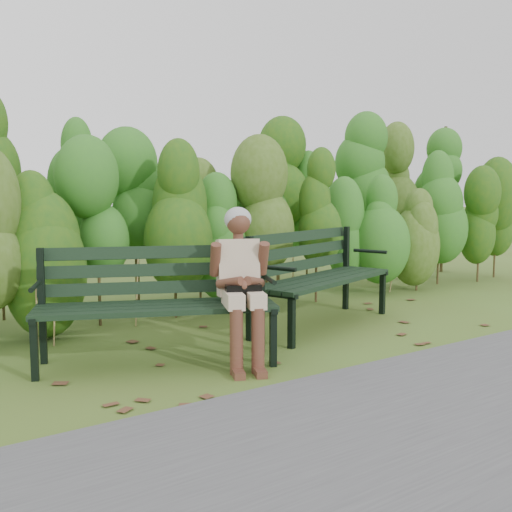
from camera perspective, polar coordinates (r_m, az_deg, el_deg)
ground at (r=5.41m, az=2.14°, el=-8.25°), size 80.00×80.00×0.00m
footpath at (r=3.97m, az=22.31°, el=-14.14°), size 60.00×2.50×0.01m
hedge_band at (r=6.82m, az=-7.32°, el=5.39°), size 11.04×1.67×2.42m
leaf_litter at (r=5.14m, az=2.93°, el=-9.02°), size 4.98×1.98×0.01m
bench_left at (r=4.78m, az=-9.50°, el=-3.66°), size 1.91×1.27×0.92m
bench_right at (r=6.05m, az=5.58°, el=-1.33°), size 2.00×1.18×0.95m
seated_woman at (r=4.64m, az=-1.47°, el=-1.79°), size 0.55×0.73×1.23m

